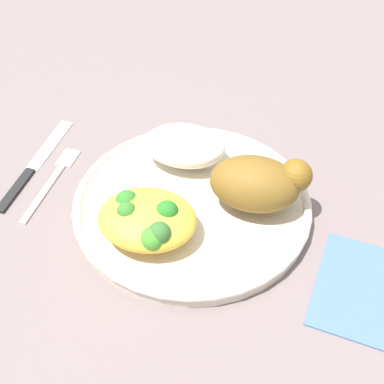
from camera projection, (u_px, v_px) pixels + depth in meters
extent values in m
plane|color=#6E5F5E|center=(192.00, 209.00, 0.63)|extent=(2.00, 2.00, 0.00)
cylinder|color=beige|center=(192.00, 205.00, 0.63)|extent=(0.28, 0.28, 0.01)
torus|color=beige|center=(192.00, 201.00, 0.62)|extent=(0.29, 0.29, 0.01)
ellipsoid|color=brown|center=(254.00, 184.00, 0.59)|extent=(0.10, 0.07, 0.06)
sphere|color=brown|center=(296.00, 176.00, 0.59)|extent=(0.04, 0.04, 0.04)
ellipsoid|color=silver|center=(184.00, 146.00, 0.66)|extent=(0.10, 0.07, 0.04)
ellipsoid|color=gold|center=(147.00, 219.00, 0.57)|extent=(0.11, 0.09, 0.04)
sphere|color=#418D29|center=(152.00, 239.00, 0.54)|extent=(0.03, 0.03, 0.03)
sphere|color=#2F7426|center=(127.00, 202.00, 0.58)|extent=(0.03, 0.03, 0.03)
sphere|color=#337328|center=(127.00, 212.00, 0.56)|extent=(0.02, 0.02, 0.02)
sphere|color=#326629|center=(159.00, 233.00, 0.54)|extent=(0.02, 0.02, 0.02)
sphere|color=#247123|center=(167.00, 212.00, 0.56)|extent=(0.03, 0.03, 0.03)
cube|color=silver|center=(44.00, 192.00, 0.65)|extent=(0.01, 0.11, 0.01)
cube|color=silver|center=(68.00, 157.00, 0.70)|extent=(0.02, 0.03, 0.00)
cube|color=black|center=(15.00, 188.00, 0.65)|extent=(0.02, 0.08, 0.01)
cube|color=silver|center=(50.00, 145.00, 0.72)|extent=(0.02, 0.11, 0.00)
cube|color=#47669E|center=(362.00, 288.00, 0.55)|extent=(0.11, 0.14, 0.00)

